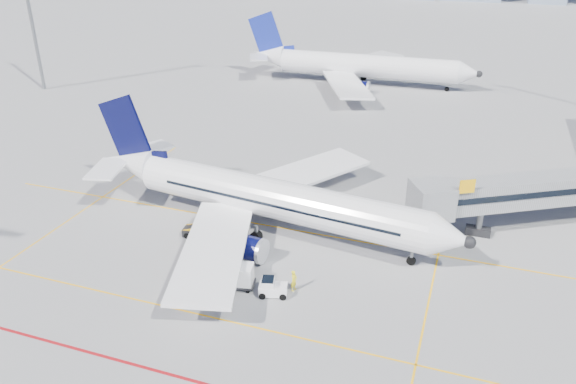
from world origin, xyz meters
name	(u,v)px	position (x,y,z in m)	size (l,w,h in m)	color
ground	(251,274)	(0.00, 0.00, 0.00)	(420.00, 420.00, 0.00)	gray
apron_markings	(224,300)	(-0.58, -3.91, 0.01)	(90.00, 35.12, 0.01)	#FFB30D
jet_bridge	(560,189)	(23.51, 16.91, 3.74)	(23.55, 15.78, 6.30)	#909398
floodlight_mast_nw	(29,6)	(-55.00, 40.00, 13.59)	(3.20, 0.61, 25.45)	slate
main_aircraft	(262,197)	(-1.94, 7.45, 3.22)	(37.00, 32.16, 10.91)	white
second_aircraft	(357,66)	(-5.49, 61.00, 3.22)	(40.98, 35.70, 11.94)	white
baggage_tug	(272,287)	(2.59, -2.07, 0.71)	(2.38, 1.79, 1.49)	white
cargo_dolly	(232,275)	(-0.73, -2.00, 1.06)	(3.78, 2.25, 1.94)	black
belt_loader	(206,231)	(-6.13, 4.25, 0.59)	(5.68, 2.09, 2.28)	black
ramp_worker	(294,281)	(3.97, -0.88, 0.87)	(0.63, 0.42, 1.74)	yellow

